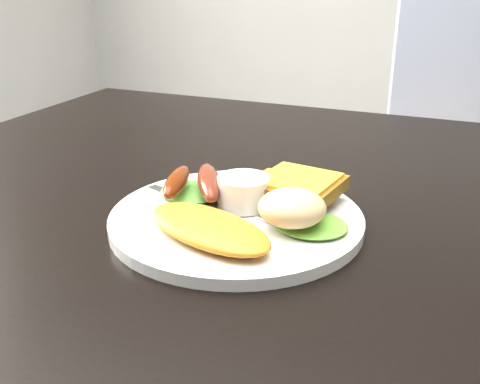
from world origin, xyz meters
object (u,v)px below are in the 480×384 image
object	(u,v)px
dining_table	(337,209)
plate	(236,219)
person	(287,36)
dining_chair	(454,179)

from	to	relation	value
dining_table	plate	bearing A→B (deg)	-122.15
dining_table	person	world-z (taller)	person
dining_table	plate	world-z (taller)	plate
dining_chair	plate	distance (m)	1.13
dining_chair	person	bearing A→B (deg)	-147.18
dining_chair	dining_table	bearing A→B (deg)	-114.98
dining_chair	plate	world-z (taller)	plate
person	plate	bearing A→B (deg)	113.02
dining_table	person	bearing A→B (deg)	114.34
dining_table	dining_chair	world-z (taller)	dining_table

